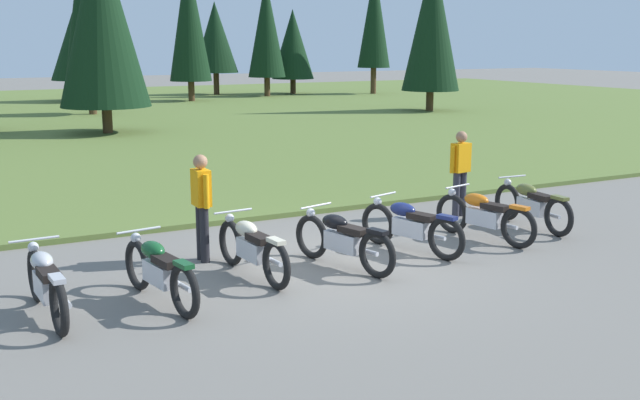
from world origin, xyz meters
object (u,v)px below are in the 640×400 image
rider_checking_bike (460,168)px  motorcycle_navy (410,225)px  motorcycle_cream (252,247)px  motorcycle_orange (484,215)px  motorcycle_british_green (159,271)px  motorcycle_olive (532,204)px  rider_in_hivis_vest (202,201)px  motorcycle_black (342,239)px  motorcycle_silver (46,283)px

rider_checking_bike → motorcycle_navy: bearing=-143.8°
motorcycle_cream → motorcycle_orange: same height
motorcycle_cream → motorcycle_navy: 2.78m
motorcycle_british_green → motorcycle_navy: size_ratio=1.02×
motorcycle_olive → motorcycle_british_green: bearing=-173.2°
motorcycle_navy → motorcycle_olive: (2.89, 0.32, 0.00)m
motorcycle_orange → rider_checking_bike: size_ratio=1.24×
motorcycle_cream → motorcycle_orange: bearing=0.9°
motorcycle_olive → rider_in_hivis_vest: 6.10m
motorcycle_cream → rider_in_hivis_vest: bearing=108.2°
motorcycle_british_green → motorcycle_black: (2.88, 0.28, 0.00)m
motorcycle_orange → motorcycle_black: bearing=-174.4°
motorcycle_silver → motorcycle_olive: 8.58m
motorcycle_silver → motorcycle_olive: same height
motorcycle_black → motorcycle_navy: same height
motorcycle_british_green → motorcycle_olive: bearing=6.8°
motorcycle_silver → motorcycle_olive: (8.55, 0.72, 0.00)m
motorcycle_black → motorcycle_navy: bearing=10.3°
motorcycle_olive → rider_checking_bike: bearing=112.6°
motorcycle_silver → motorcycle_orange: (7.20, 0.43, 0.00)m
rider_checking_bike → motorcycle_british_green: bearing=-161.3°
motorcycle_orange → motorcycle_olive: same height
motorcycle_navy → rider_in_hivis_vest: size_ratio=1.22×
motorcycle_navy → motorcycle_silver: bearing=-176.0°
motorcycle_cream → motorcycle_olive: 5.68m
motorcycle_navy → rider_checking_bike: 2.92m
motorcycle_silver → motorcycle_navy: 5.68m
rider_in_hivis_vest → motorcycle_olive: bearing=-7.0°
motorcycle_british_green → motorcycle_orange: (5.82, 0.57, 0.00)m
motorcycle_british_green → motorcycle_olive: (7.18, 0.86, 0.00)m
motorcycle_silver → rider_in_hivis_vest: bearing=30.2°
motorcycle_cream → rider_checking_bike: (5.10, 1.73, 0.51)m
motorcycle_orange → rider_checking_bike: bearing=64.8°
motorcycle_navy → rider_in_hivis_vest: (-3.14, 1.07, 0.51)m
motorcycle_olive → rider_in_hivis_vest: bearing=173.0°
motorcycle_british_green → motorcycle_silver: bearing=174.4°
motorcycle_cream → rider_checking_bike: size_ratio=1.26×
motorcycle_silver → rider_checking_bike: 8.27m
motorcycle_cream → rider_checking_bike: bearing=18.8°
motorcycle_british_green → motorcycle_navy: 4.32m
motorcycle_silver → motorcycle_cream: (2.88, 0.36, 0.00)m
motorcycle_cream → motorcycle_orange: 4.31m
motorcycle_orange → motorcycle_olive: 1.39m
motorcycle_navy → motorcycle_cream: bearing=-179.3°
motorcycle_olive → rider_checking_bike: (-0.57, 1.38, 0.51)m
motorcycle_navy → motorcycle_orange: 1.53m
motorcycle_black → motorcycle_navy: size_ratio=1.01×
motorcycle_olive → rider_in_hivis_vest: size_ratio=1.26×
motorcycle_cream → motorcycle_black: (1.38, -0.22, 0.00)m
motorcycle_orange → rider_checking_bike: (0.78, 1.67, 0.51)m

